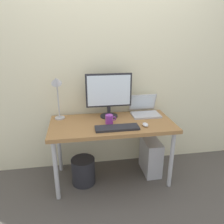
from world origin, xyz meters
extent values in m
plane|color=#4C4742|center=(0.00, 0.00, 0.00)|extent=(6.00, 6.00, 0.00)
cube|color=beige|center=(0.00, 0.37, 1.30)|extent=(4.40, 0.04, 2.60)
cube|color=olive|center=(0.00, 0.00, 0.68)|extent=(1.32, 0.62, 0.04)
cylinder|color=#B2B2B7|center=(-0.60, -0.25, 0.33)|extent=(0.04, 0.04, 0.66)
cylinder|color=#B2B2B7|center=(0.60, -0.25, 0.33)|extent=(0.04, 0.04, 0.66)
cylinder|color=#B2B2B7|center=(-0.60, 0.25, 0.33)|extent=(0.04, 0.04, 0.66)
cylinder|color=#B2B2B7|center=(0.60, 0.25, 0.33)|extent=(0.04, 0.04, 0.66)
cylinder|color=#232328|center=(-0.01, 0.18, 0.71)|extent=(0.20, 0.20, 0.01)
cylinder|color=#232328|center=(-0.01, 0.18, 0.77)|extent=(0.04, 0.04, 0.11)
cube|color=#232328|center=(-0.01, 0.18, 1.01)|extent=(0.51, 0.03, 0.37)
cube|color=white|center=(-0.01, 0.16, 1.01)|extent=(0.47, 0.01, 0.34)
cube|color=#B2B2B7|center=(0.42, 0.14, 0.71)|extent=(0.32, 0.22, 0.02)
cube|color=#B2B2B7|center=(0.42, 0.28, 0.82)|extent=(0.32, 0.07, 0.20)
cube|color=white|center=(0.42, 0.27, 0.82)|extent=(0.30, 0.06, 0.18)
cylinder|color=#B2B2B7|center=(-0.56, 0.21, 0.71)|extent=(0.11, 0.11, 0.01)
cylinder|color=#B2B2B7|center=(-0.56, 0.21, 0.91)|extent=(0.02, 0.02, 0.40)
cone|color=#B2B2B7|center=(-0.56, 0.17, 1.14)|extent=(0.11, 0.14, 0.13)
cube|color=#232328|center=(0.02, -0.17, 0.71)|extent=(0.44, 0.14, 0.02)
ellipsoid|color=silver|center=(0.32, -0.15, 0.72)|extent=(0.06, 0.09, 0.03)
cylinder|color=purple|center=(-0.03, -0.02, 0.75)|extent=(0.08, 0.08, 0.10)
torus|color=purple|center=(0.02, -0.02, 0.75)|extent=(0.05, 0.01, 0.05)
cube|color=#B2B2B7|center=(0.48, 0.05, 0.21)|extent=(0.18, 0.36, 0.42)
cylinder|color=#232328|center=(-0.33, -0.04, 0.15)|extent=(0.26, 0.26, 0.30)
camera|label=1|loc=(-0.35, -2.12, 1.60)|focal=34.77mm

